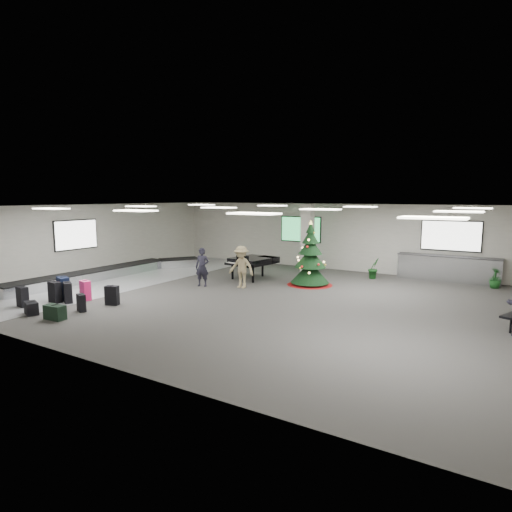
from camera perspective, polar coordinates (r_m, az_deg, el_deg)
The scene contains 19 objects.
ground at distance 15.09m, azimuth 1.29°, elevation -5.64°, with size 18.00×18.00×0.00m, color #383633.
room_envelope at distance 15.49m, azimuth 1.35°, elevation 3.45°, with size 18.02×14.02×3.21m.
baggage_carousel at distance 20.03m, azimuth -18.61°, elevation -2.05°, with size 2.28×9.71×0.43m.
service_counter at distance 19.71m, azimuth 24.21°, elevation -1.52°, with size 4.05×0.65×1.08m.
suitcase_0 at distance 15.91m, azimuth -25.23°, elevation -4.39°, with size 0.47×0.28×0.73m.
suitcase_1 at distance 15.71m, azimuth -23.81°, elevation -4.48°, with size 0.51×0.42×0.72m.
pink_suitcase at distance 15.89m, azimuth -21.80°, elevation -4.28°, with size 0.48×0.35×0.70m.
suitcase_3 at distance 14.88m, azimuth -18.64°, elevation -5.00°, with size 0.48×0.38×0.66m.
navy_suitcase at distance 16.16m, azimuth -24.30°, elevation -3.99°, with size 0.59×0.45×0.82m.
suitcase_5 at distance 15.79m, azimuth -28.69°, elevation -4.80°, with size 0.47×0.30×0.68m.
green_duffel at distance 13.80m, azimuth -25.24°, elevation -6.80°, with size 0.66×0.37×0.44m.
suitcase_7 at distance 14.41m, azimuth -22.27°, elevation -5.79°, with size 0.42×0.32×0.56m.
black_duffel at distance 14.72m, azimuth -27.77°, elevation -6.17°, with size 0.65×0.50×0.40m.
christmas_tree at distance 17.31m, azimuth 7.22°, elevation -0.92°, with size 1.84×1.84×2.62m.
grand_piano at distance 18.47m, azimuth -0.55°, elevation -0.68°, with size 1.72×2.09×1.09m.
traveler_a at distance 17.07m, azimuth -7.18°, elevation -1.48°, with size 0.56×0.37×1.53m, color black.
traveler_b at distance 16.65m, azimuth -1.96°, elevation -1.47°, with size 1.06×0.61×1.65m, color #93825B.
potted_plant_left at distance 19.24m, azimuth 15.42°, elevation -1.58°, with size 0.50×0.41×0.92m, color #123912.
potted_plant_right at distance 19.05m, azimuth 29.28°, elevation -2.65°, with size 0.43×0.43×0.76m, color #123912.
Camera 1 is at (7.38, -12.68, 3.54)m, focal length 30.00 mm.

